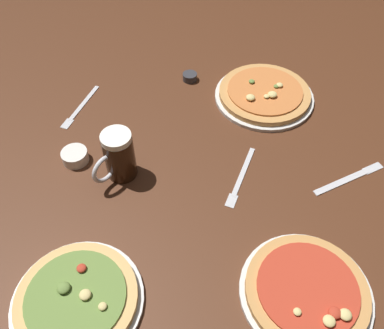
% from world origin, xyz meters
% --- Properties ---
extents(ground_plane, '(2.40, 2.40, 0.03)m').
position_xyz_m(ground_plane, '(0.00, 0.00, -0.01)').
color(ground_plane, '#4C2816').
extents(pizza_plate_near, '(0.30, 0.30, 0.05)m').
position_xyz_m(pizza_plate_near, '(0.25, -0.38, 0.02)').
color(pizza_plate_near, silver).
rests_on(pizza_plate_near, ground_plane).
extents(pizza_plate_far, '(0.33, 0.33, 0.05)m').
position_xyz_m(pizza_plate_far, '(0.25, 0.31, 0.02)').
color(pizza_plate_far, silver).
rests_on(pizza_plate_far, ground_plane).
extents(pizza_plate_side, '(0.30, 0.30, 0.05)m').
position_xyz_m(pizza_plate_side, '(-0.26, -0.39, 0.02)').
color(pizza_plate_side, silver).
rests_on(pizza_plate_side, ground_plane).
extents(beer_mug_dark, '(0.11, 0.12, 0.15)m').
position_xyz_m(beer_mug_dark, '(-0.20, -0.01, 0.07)').
color(beer_mug_dark, black).
rests_on(beer_mug_dark, ground_plane).
extents(ramekin_sauce, '(0.08, 0.08, 0.04)m').
position_xyz_m(ramekin_sauce, '(-0.34, 0.04, 0.02)').
color(ramekin_sauce, silver).
rests_on(ramekin_sauce, ground_plane).
extents(ramekin_butter, '(0.05, 0.05, 0.03)m').
position_xyz_m(ramekin_butter, '(-0.00, 0.41, 0.01)').
color(ramekin_butter, '#333338').
rests_on(ramekin_butter, ground_plane).
extents(fork_left, '(0.11, 0.22, 0.01)m').
position_xyz_m(fork_left, '(0.14, -0.04, 0.00)').
color(fork_left, silver).
rests_on(fork_left, ground_plane).
extents(knife_right, '(0.22, 0.12, 0.01)m').
position_xyz_m(knife_right, '(0.44, -0.04, 0.00)').
color(knife_right, silver).
rests_on(knife_right, ground_plane).
extents(fork_spare, '(0.10, 0.21, 0.01)m').
position_xyz_m(fork_spare, '(-0.36, 0.27, 0.00)').
color(fork_spare, silver).
rests_on(fork_spare, ground_plane).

